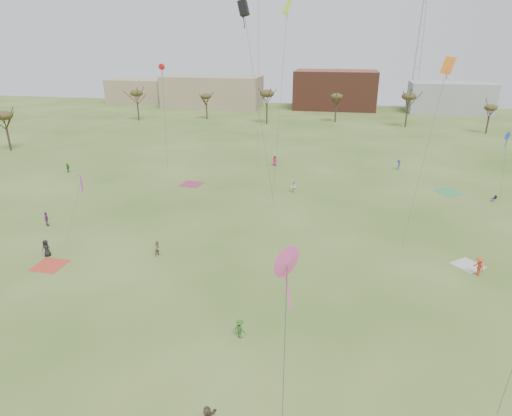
# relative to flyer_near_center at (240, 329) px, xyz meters

# --- Properties ---
(ground) EXTENTS (260.00, 260.00, 0.00)m
(ground) POSITION_rel_flyer_near_center_xyz_m (-1.28, 0.77, -0.76)
(ground) COLOR #3A591B
(ground) RESTS_ON ground
(flyer_near_center) EXTENTS (1.13, 0.94, 1.52)m
(flyer_near_center) POSITION_rel_flyer_near_center_xyz_m (0.00, 0.00, 0.00)
(flyer_near_center) COLOR #2A6120
(flyer_near_center) RESTS_ON ground
(spectator_fore_b) EXTENTS (0.90, 0.99, 1.65)m
(spectator_fore_b) POSITION_rel_flyer_near_center_xyz_m (-11.35, 11.34, 0.06)
(spectator_fore_b) COLOR #857B54
(spectator_fore_b) RESTS_ON ground
(flyer_mid_a) EXTENTS (0.90, 0.59, 1.82)m
(flyer_mid_a) POSITION_rel_flyer_near_center_xyz_m (-22.61, 8.98, 0.15)
(flyer_mid_a) COLOR black
(flyer_mid_a) RESTS_ON ground
(flyer_mid_b) EXTENTS (1.12, 1.38, 1.86)m
(flyer_mid_b) POSITION_rel_flyer_near_center_xyz_m (20.13, 13.41, 0.17)
(flyer_mid_b) COLOR red
(flyer_mid_b) RESTS_ON ground
(spectator_mid_d) EXTENTS (0.86, 1.14, 1.80)m
(spectator_mid_d) POSITION_rel_flyer_near_center_xyz_m (-27.56, 15.93, 0.14)
(spectator_mid_d) COLOR #7F3784
(spectator_mid_d) RESTS_ON ground
(spectator_mid_e) EXTENTS (1.15, 1.13, 1.86)m
(spectator_mid_e) POSITION_rel_flyer_near_center_xyz_m (0.18, 33.82, 0.17)
(spectator_mid_e) COLOR white
(spectator_mid_e) RESTS_ON ground
(flyer_far_a) EXTENTS (0.98, 1.47, 1.52)m
(flyer_far_a) POSITION_rel_flyer_near_center_xyz_m (-38.62, 37.03, -0.00)
(flyer_far_a) COLOR #236A2A
(flyer_far_a) RESTS_ON ground
(flyer_far_b) EXTENTS (1.04, 0.92, 1.79)m
(flyer_far_b) POSITION_rel_flyer_near_center_xyz_m (-4.79, 47.95, 0.13)
(flyer_far_b) COLOR #AE1D4F
(flyer_far_b) RESTS_ON ground
(flyer_far_c) EXTENTS (0.85, 1.21, 1.70)m
(flyer_far_c) POSITION_rel_flyer_near_center_xyz_m (16.63, 49.55, 0.09)
(flyer_far_c) COLOR navy
(flyer_far_c) RESTS_ON ground
(blanket_red) EXTENTS (2.88, 2.88, 0.03)m
(blanket_red) POSITION_rel_flyer_near_center_xyz_m (-21.12, 7.18, -0.76)
(blanket_red) COLOR red
(blanket_red) RESTS_ON ground
(blanket_cream) EXTENTS (3.51, 3.51, 0.03)m
(blanket_cream) POSITION_rel_flyer_near_center_xyz_m (19.76, 15.25, -0.76)
(blanket_cream) COLOR beige
(blanket_cream) RESTS_ON ground
(blanket_plum) EXTENTS (3.42, 3.42, 0.03)m
(blanket_plum) POSITION_rel_flyer_near_center_xyz_m (-15.82, 34.74, -0.76)
(blanket_plum) COLOR #9D3058
(blanket_plum) RESTS_ON ground
(blanket_olive) EXTENTS (4.29, 4.29, 0.03)m
(blanket_olive) POSITION_rel_flyer_near_center_xyz_m (22.65, 38.45, -0.76)
(blanket_olive) COLOR #369455
(blanket_olive) RESTS_ON ground
(camp_chair_right) EXTENTS (0.67, 0.65, 0.87)m
(camp_chair_right) POSITION_rel_flyer_near_center_xyz_m (27.92, 35.48, -0.50)
(camp_chair_right) COLOR #131834
(camp_chair_right) RESTS_ON ground
(kites_aloft) EXTENTS (61.13, 60.52, 27.79)m
(kites_aloft) POSITION_rel_flyer_near_center_xyz_m (-1.85, 30.53, 21.22)
(kites_aloft) COLOR orange
(kites_aloft) RESTS_ON ground
(tree_line) EXTENTS (117.44, 49.32, 8.91)m
(tree_line) POSITION_rel_flyer_near_center_xyz_m (-4.13, 79.90, 6.33)
(tree_line) COLOR #3A2B1E
(tree_line) RESTS_ON ground
(building_tan) EXTENTS (32.00, 14.00, 10.00)m
(building_tan) POSITION_rel_flyer_near_center_xyz_m (-36.28, 115.77, 4.24)
(building_tan) COLOR #937F60
(building_tan) RESTS_ON ground
(building_brick) EXTENTS (26.00, 16.00, 12.00)m
(building_brick) POSITION_rel_flyer_near_center_xyz_m (3.72, 120.77, 5.24)
(building_brick) COLOR brown
(building_brick) RESTS_ON ground
(building_grey) EXTENTS (24.00, 12.00, 9.00)m
(building_grey) POSITION_rel_flyer_near_center_xyz_m (38.72, 118.77, 3.74)
(building_grey) COLOR gray
(building_grey) RESTS_ON ground
(building_tan_west) EXTENTS (20.00, 12.00, 8.00)m
(building_tan_west) POSITION_rel_flyer_near_center_xyz_m (-66.28, 122.77, 3.24)
(building_tan_west) COLOR #937F60
(building_tan_west) RESTS_ON ground
(radio_tower) EXTENTS (1.51, 1.72, 41.00)m
(radio_tower) POSITION_rel_flyer_near_center_xyz_m (28.72, 125.77, 18.45)
(radio_tower) COLOR #9EA3A8
(radio_tower) RESTS_ON ground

